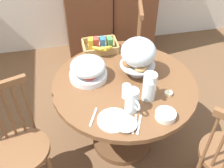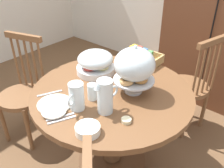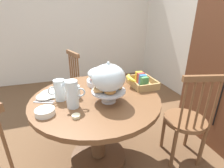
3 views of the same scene
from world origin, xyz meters
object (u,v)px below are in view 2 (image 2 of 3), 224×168
Objects in this scene: windsor_chair_near_window at (189,88)px; pastry_stand_with_dome at (134,66)px; butter_dish at (126,120)px; windsor_chair_by_cabinet at (23,95)px; china_plate_small at (54,111)px; dining_table at (112,116)px; orange_juice_pitcher at (77,97)px; milk_pitcher at (105,98)px; cereal_basket at (140,57)px; cereal_bowl at (88,129)px; fruit_platter_covered at (96,62)px; drinking_glass at (92,92)px; china_plate_large at (55,104)px.

pastry_stand_with_dome is (-0.11, -0.75, 0.48)m from windsor_chair_near_window.
windsor_chair_by_cabinet is at bearing -178.54° from butter_dish.
dining_table is at bearing 76.78° from china_plate_small.
pastry_stand_with_dome is 0.58m from china_plate_small.
orange_juice_pitcher reaches higher than dining_table.
china_plate_small is (-0.22, -0.22, -0.08)m from milk_pitcher.
windsor_chair_by_cabinet is 3.09× the size of cereal_basket.
windsor_chair_near_window is 0.90m from pastry_stand_with_dome.
china_plate_small is 1.07× the size of cereal_bowl.
windsor_chair_near_window reaches higher than fruit_platter_covered.
windsor_chair_near_window is 1.12m from milk_pitcher.
cereal_basket reaches higher than butter_dish.
windsor_chair_near_window is 5.41× the size of orange_juice_pitcher.
windsor_chair_near_window reaches higher than orange_juice_pitcher.
dining_table is at bearing -23.74° from fruit_platter_covered.
windsor_chair_by_cabinet reaches higher than cereal_bowl.
fruit_platter_covered is at bearing 156.26° from dining_table.
milk_pitcher reaches higher than drinking_glass.
cereal_basket is (0.73, 0.72, 0.33)m from windsor_chair_by_cabinet.
windsor_chair_by_cabinet is at bearing -174.95° from drinking_glass.
orange_juice_pitcher reaches higher than drinking_glass.
windsor_chair_by_cabinet is 0.88m from drinking_glass.
fruit_platter_covered is 2.14× the size of cereal_bowl.
butter_dish is (0.55, -0.32, -0.07)m from fruit_platter_covered.
fruit_platter_covered is at bearing 106.94° from china_plate_small.
drinking_glass is 1.83× the size of butter_dish.
fruit_platter_covered is 0.37m from drinking_glass.
orange_juice_pitcher is at bearing -60.41° from fruit_platter_covered.
pastry_stand_with_dome is 1.91× the size of orange_juice_pitcher.
cereal_basket reaches higher than china_plate_small.
cereal_basket is (0.16, 0.37, -0.04)m from fruit_platter_covered.
fruit_platter_covered reaches higher than china_plate_large.
cereal_bowl is 0.33m from drinking_glass.
orange_juice_pitcher is 0.82× the size of china_plate_large.
china_plate_small is at bearing -40.16° from china_plate_large.
cereal_basket is at bearing 85.55° from china_plate_large.
milk_pitcher is 3.65× the size of butter_dish.
china_plate_large is at bearing 139.84° from china_plate_small.
windsor_chair_near_window reaches higher than china_plate_large.
milk_pitcher is at bearing -90.06° from pastry_stand_with_dome.
cereal_bowl reaches higher than butter_dish.
orange_juice_pitcher is at bearing -163.31° from butter_dish.
pastry_stand_with_dome is 0.57m from china_plate_large.
dining_table is 3.58× the size of cereal_basket.
cereal_bowl is at bearing -92.65° from windsor_chair_near_window.
pastry_stand_with_dome is 0.53m from cereal_bowl.
china_plate_small reaches higher than china_plate_large.
cereal_bowl is at bearing -83.90° from pastry_stand_with_dome.
fruit_platter_covered reaches higher than dining_table.
milk_pitcher reaches higher than china_plate_large.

